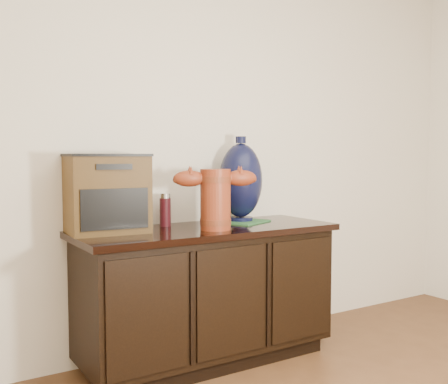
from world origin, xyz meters
TOP-DOWN VIEW (x-y plane):
  - sideboard at (0.00, 2.23)m, footprint 1.46×0.56m
  - terracotta_vessel at (-0.01, 2.12)m, footprint 0.46×0.22m
  - tv_radio at (-0.53, 2.35)m, footprint 0.43×0.35m
  - green_mat at (0.29, 2.33)m, footprint 0.35×0.35m
  - lamp_base at (0.29, 2.33)m, footprint 0.34×0.34m
  - spray_can at (-0.17, 2.39)m, footprint 0.06×0.06m

SIDE VIEW (x-z plane):
  - sideboard at x=0.00m, z-range 0.01..0.76m
  - green_mat at x=0.29m, z-range 0.76..0.76m
  - spray_can at x=-0.17m, z-range 0.75..0.94m
  - terracotta_vessel at x=-0.01m, z-range 0.78..1.10m
  - tv_radio at x=-0.53m, z-range 0.75..1.16m
  - lamp_base at x=0.29m, z-range 0.75..1.25m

